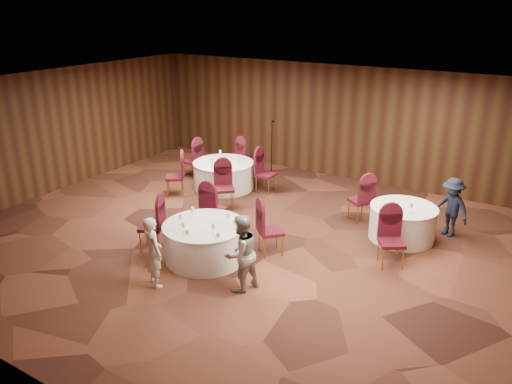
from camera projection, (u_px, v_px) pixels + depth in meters
The scene contains 15 objects.
ground at pixel (243, 241), 10.71m from camera, with size 12.00×12.00×0.00m, color black.
room_shell at pixel (242, 153), 10.00m from camera, with size 12.00×12.00×12.00m.
table_main at pixel (205, 242), 9.85m from camera, with size 1.64×1.64×0.74m.
table_left at pixel (224, 175), 13.61m from camera, with size 1.65×1.65×0.74m.
table_right at pixel (402, 222), 10.69m from camera, with size 1.41×1.41×0.74m.
chairs_main at pixel (212, 222), 10.43m from camera, with size 2.89×2.03×1.00m.
chairs_left at pixel (221, 171), 13.53m from camera, with size 2.95×3.04×1.00m.
chairs_right at pixel (375, 219), 10.55m from camera, with size 1.99×2.46×1.00m.
tabletop_main at pixel (206, 223), 9.53m from camera, with size 1.08×1.02×0.22m.
tabletop_left at pixel (223, 159), 13.44m from camera, with size 0.83×0.85×0.22m.
tabletop_right at pixel (411, 205), 10.22m from camera, with size 0.08×0.08×0.22m.
mic_stand at pixel (272, 158), 14.82m from camera, with size 0.24×0.24×1.58m.
woman_a at pixel (153, 252), 8.83m from camera, with size 0.48×0.32×1.33m, color white.
woman_b at pixel (241, 253), 8.68m from camera, with size 0.69×0.54×1.42m, color #A7A7AC.
man_c at pixel (451, 207), 10.74m from camera, with size 0.85×0.49×1.32m, color black.
Camera 1 is at (5.27, -8.05, 4.82)m, focal length 35.00 mm.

